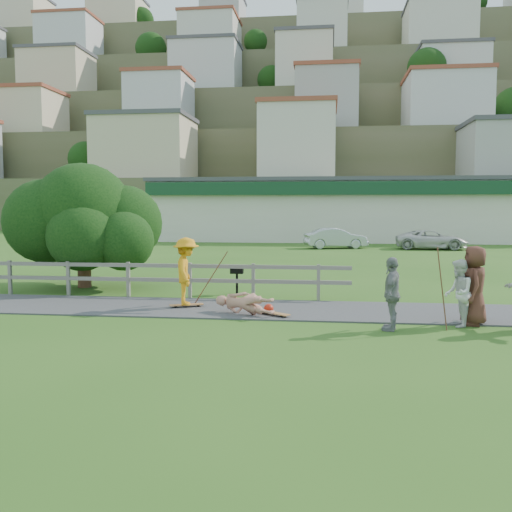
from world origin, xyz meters
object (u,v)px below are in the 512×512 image
object	(u,v)px
skater_rider	(186,275)
spectator_c	(474,286)
car_white	(431,240)
car_silver	(336,238)
skater_fallen	(245,304)
spectator_b	(392,294)
spectator_a	(458,293)
tree	(83,236)
bbq	(237,280)

from	to	relation	value
skater_rider	spectator_c	xyz separation A→B (m)	(7.43, -1.31, 0.01)
car_white	car_silver	bearing A→B (deg)	91.69
skater_fallen	spectator_b	bearing A→B (deg)	-81.96
spectator_a	car_white	bearing A→B (deg)	-179.36
spectator_c	car_silver	distance (m)	24.89
skater_rider	spectator_a	bearing A→B (deg)	-116.25
skater_fallen	spectator_c	world-z (taller)	spectator_c
spectator_a	tree	size ratio (longest dim) A/B	0.29
bbq	skater_rider	bearing A→B (deg)	-111.78
tree	skater_rider	bearing A→B (deg)	-38.18
car_white	tree	size ratio (longest dim) A/B	0.83
spectator_a	bbq	size ratio (longest dim) A/B	1.80
skater_fallen	car_silver	distance (m)	24.38
bbq	skater_fallen	bearing A→B (deg)	-79.52
tree	spectator_a	bearing A→B (deg)	-24.06
tree	bbq	bearing A→B (deg)	-9.06
car_white	tree	distance (m)	24.92
skater_rider	car_silver	size ratio (longest dim) A/B	0.45
skater_rider	car_white	xyz separation A→B (m)	(10.70, 23.25, -0.30)
spectator_b	spectator_c	size ratio (longest dim) A/B	0.89
spectator_a	car_white	distance (m)	25.09
skater_rider	car_white	size ratio (longest dim) A/B	0.41
spectator_c	car_silver	world-z (taller)	spectator_c
skater_rider	skater_fallen	bearing A→B (deg)	-128.82
car_silver	bbq	bearing A→B (deg)	155.64
car_silver	car_white	bearing A→B (deg)	-106.29
spectator_b	bbq	size ratio (longest dim) A/B	1.90
car_white	spectator_b	bearing A→B (deg)	171.26
spectator_a	car_silver	world-z (taller)	spectator_a
car_silver	tree	xyz separation A→B (m)	(-9.03, -19.78, 1.12)
skater_fallen	tree	world-z (taller)	tree
spectator_a	bbq	distance (m)	7.40
skater_rider	bbq	bearing A→B (deg)	-33.68
spectator_a	bbq	xyz separation A→B (m)	(-6.01, 4.29, -0.36)
spectator_c	skater_rider	bearing A→B (deg)	-92.62
spectator_a	car_silver	size ratio (longest dim) A/B	0.39
car_silver	bbq	world-z (taller)	car_silver
spectator_a	spectator_c	bearing A→B (deg)	129.85
skater_rider	spectator_a	distance (m)	7.18
skater_fallen	car_silver	bearing A→B (deg)	21.97
skater_rider	skater_fallen	world-z (taller)	skater_rider
car_silver	skater_fallen	bearing A→B (deg)	158.81
car_silver	car_white	distance (m)	6.27
spectator_b	skater_fallen	bearing A→B (deg)	-96.45
spectator_a	skater_fallen	bearing A→B (deg)	-88.85
skater_rider	spectator_a	xyz separation A→B (m)	(7.01, -1.56, -0.14)
skater_rider	spectator_b	xyz separation A→B (m)	(5.39, -2.16, -0.09)
spectator_c	skater_fallen	bearing A→B (deg)	-87.47
spectator_b	car_white	bearing A→B (deg)	-178.05
spectator_a	spectator_c	size ratio (longest dim) A/B	0.84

